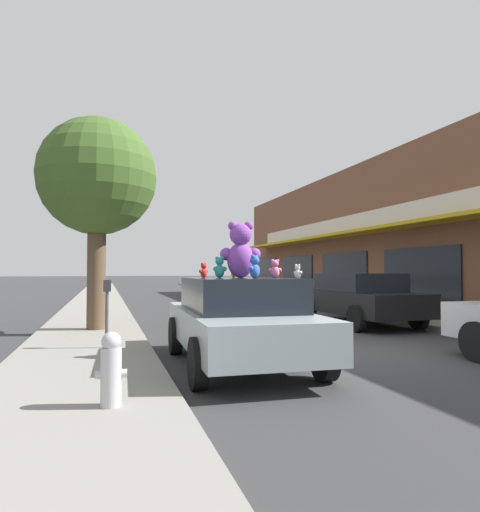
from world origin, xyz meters
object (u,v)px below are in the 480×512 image
object	(u,v)px
parking_meter	(107,304)
teddy_bear_white	(298,272)
teddy_bear_teal	(220,268)
teddy_bear_giant	(241,251)
teddy_bear_red	(204,270)
parked_car_far_center	(359,297)
fire_hydrant	(111,369)
teddy_bear_yellow	(234,271)
street_tree	(97,178)
teddy_bear_pink	(275,269)
teddy_bear_blue	(255,267)
teddy_bear_orange	(241,272)
plush_art_car	(239,318)

from	to	relation	value
parking_meter	teddy_bear_white	bearing A→B (deg)	-42.28
teddy_bear_white	teddy_bear_teal	xyz separation A→B (m)	(-0.96, 1.07, 0.07)
teddy_bear_giant	teddy_bear_red	size ratio (longest dim) A/B	3.65
teddy_bear_teal	parking_meter	xyz separation A→B (m)	(-1.82, 1.45, -0.69)
teddy_bear_giant	parked_car_far_center	size ratio (longest dim) A/B	0.21
fire_hydrant	parking_meter	xyz separation A→B (m)	(-0.03, 3.85, 0.41)
teddy_bear_yellow	teddy_bear_teal	xyz separation A→B (m)	(-0.35, -0.37, 0.06)
teddy_bear_teal	street_tree	xyz separation A→B (m)	(-2.06, 4.35, 2.25)
teddy_bear_pink	teddy_bear_yellow	size ratio (longest dim) A/B	1.37
teddy_bear_blue	teddy_bear_yellow	distance (m)	0.99
teddy_bear_yellow	parked_car_far_center	distance (m)	6.36
teddy_bear_orange	teddy_bear_red	xyz separation A→B (m)	(-0.71, -0.04, 0.02)
plush_art_car	parked_car_far_center	distance (m)	6.73
teddy_bear_red	teddy_bear_yellow	size ratio (longest dim) A/B	1.14
teddy_bear_giant	teddy_bear_white	xyz separation A→B (m)	(0.60, -1.04, -0.36)
teddy_bear_pink	teddy_bear_red	xyz separation A→B (m)	(-1.11, 0.61, -0.03)
plush_art_car	teddy_bear_pink	bearing A→B (deg)	4.23
teddy_bear_yellow	street_tree	xyz separation A→B (m)	(-2.41, 3.98, 2.31)
teddy_bear_orange	teddy_bear_pink	world-z (taller)	teddy_bear_pink
teddy_bear_red	teddy_bear_yellow	distance (m)	0.54
teddy_bear_teal	teddy_bear_red	bearing A→B (deg)	-21.08
plush_art_car	teddy_bear_giant	distance (m)	1.15
teddy_bear_white	fire_hydrant	size ratio (longest dim) A/B	0.28
teddy_bear_white	teddy_bear_teal	bearing A→B (deg)	18.63
plush_art_car	teddy_bear_red	bearing A→B (deg)	128.34
parked_car_far_center	teddy_bear_pink	bearing A→B (deg)	-133.99
teddy_bear_red	teddy_bear_orange	bearing A→B (deg)	158.00
plush_art_car	street_tree	bearing A→B (deg)	119.29
fire_hydrant	teddy_bear_red	bearing A→B (deg)	60.43
teddy_bear_red	parked_car_far_center	bearing A→B (deg)	-169.71
teddy_bear_blue	fire_hydrant	distance (m)	3.04
teddy_bear_red	teddy_bear_teal	bearing A→B (deg)	87.06
teddy_bear_giant	street_tree	world-z (taller)	street_tree
teddy_bear_teal	fire_hydrant	size ratio (longest dim) A/B	0.46
teddy_bear_giant	fire_hydrant	xyz separation A→B (m)	(-2.15, -2.37, -1.39)
teddy_bear_orange	teddy_bear_white	world-z (taller)	teddy_bear_white
teddy_bear_orange	parking_meter	distance (m)	2.61
teddy_bear_blue	street_tree	size ratio (longest dim) A/B	0.07
street_tree	teddy_bear_red	bearing A→B (deg)	-64.35
teddy_bear_white	teddy_bear_yellow	xyz separation A→B (m)	(-0.61, 1.44, 0.01)
teddy_bear_blue	street_tree	xyz separation A→B (m)	(-2.48, 4.97, 2.24)
teddy_bear_blue	teddy_bear_yellow	xyz separation A→B (m)	(-0.07, 0.99, -0.07)
teddy_bear_white	teddy_bear_teal	distance (m)	1.44
plush_art_car	parked_car_far_center	xyz separation A→B (m)	(4.98, 4.52, 0.02)
teddy_bear_pink	plush_art_car	bearing A→B (deg)	13.65
plush_art_car	teddy_bear_yellow	distance (m)	0.97
teddy_bear_red	teddy_bear_teal	size ratio (longest dim) A/B	0.73
plush_art_car	teddy_bear_yellow	bearing A→B (deg)	85.97
teddy_bear_white	teddy_bear_orange	bearing A→B (deg)	-7.64
teddy_bear_orange	teddy_bear_pink	xyz separation A→B (m)	(0.41, -0.65, 0.05)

